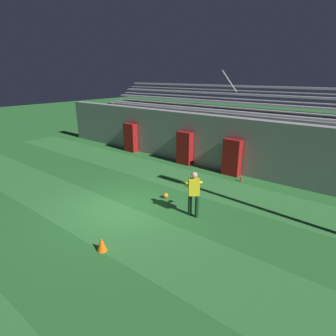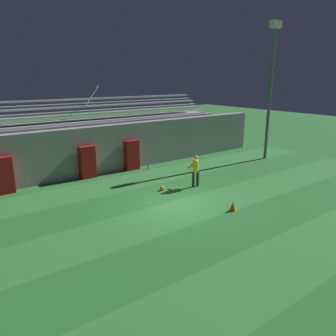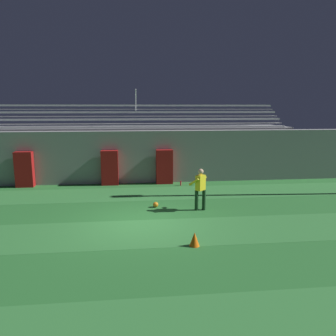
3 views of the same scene
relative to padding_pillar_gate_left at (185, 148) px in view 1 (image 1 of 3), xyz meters
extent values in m
plane|color=#286B2D|center=(1.44, -5.95, -0.91)|extent=(80.00, 80.00, 0.00)
cube|color=#337A38|center=(1.44, -6.99, -0.91)|extent=(28.00, 2.48, 0.01)
cube|color=#337A38|center=(1.44, -2.02, -0.91)|extent=(28.00, 2.48, 0.01)
cube|color=gray|center=(1.44, 0.55, 0.49)|extent=(24.00, 0.60, 2.80)
cube|color=maroon|center=(0.00, 0.00, 0.00)|extent=(0.88, 0.44, 1.82)
cube|color=maroon|center=(2.88, 0.00, 0.00)|extent=(0.88, 0.44, 1.82)
cube|color=maroon|center=(-4.31, 0.00, 0.00)|extent=(0.88, 0.44, 1.82)
cube|color=gray|center=(1.44, 2.55, 0.54)|extent=(18.00, 3.20, 2.90)
cube|color=#B7B7BC|center=(1.44, 1.30, 2.04)|extent=(17.10, 0.36, 0.10)
cube|color=gray|center=(1.44, 1.10, 1.81)|extent=(17.10, 0.60, 0.04)
cube|color=#B7B7BC|center=(1.44, 2.00, 2.44)|extent=(17.10, 0.36, 0.10)
cube|color=gray|center=(1.44, 1.80, 2.21)|extent=(17.10, 0.60, 0.04)
cube|color=#B7B7BC|center=(1.44, 2.70, 2.84)|extent=(17.10, 0.36, 0.10)
cube|color=gray|center=(1.44, 2.50, 2.61)|extent=(17.10, 0.60, 0.04)
cube|color=#B7B7BC|center=(1.44, 3.40, 3.24)|extent=(17.10, 0.36, 0.10)
cube|color=gray|center=(1.44, 3.20, 3.01)|extent=(17.10, 0.60, 0.04)
cylinder|color=#B7B7BC|center=(1.44, 2.10, 3.49)|extent=(0.06, 1.93, 1.25)
cylinder|color=#143319|center=(3.69, -4.80, -0.50)|extent=(0.20, 0.20, 0.82)
cylinder|color=#143319|center=(3.99, -4.80, -0.50)|extent=(0.20, 0.20, 0.82)
cube|color=yellow|center=(3.84, -4.80, 0.21)|extent=(0.44, 0.43, 0.60)
sphere|color=tan|center=(3.84, -4.80, 0.65)|extent=(0.22, 0.22, 0.22)
cylinder|color=yellow|center=(3.57, -4.86, 0.26)|extent=(0.39, 0.41, 0.37)
cylinder|color=yellow|center=(3.93, -4.53, 0.26)|extent=(0.39, 0.41, 0.37)
cube|color=silver|center=(3.47, -4.68, 0.13)|extent=(0.16, 0.16, 0.08)
cube|color=silver|center=(3.76, -4.41, 0.13)|extent=(0.16, 0.16, 0.08)
sphere|color=orange|center=(2.11, -4.24, -0.80)|extent=(0.22, 0.22, 0.22)
cone|color=orange|center=(2.98, -8.17, -0.70)|extent=(0.30, 0.30, 0.42)
cylinder|color=red|center=(3.68, -0.55, -0.79)|extent=(0.07, 0.07, 0.24)
camera|label=1|loc=(8.80, -12.35, 3.92)|focal=30.00mm
camera|label=2|loc=(-7.01, -16.91, 4.59)|focal=35.00mm
camera|label=3|loc=(1.24, -17.11, 3.10)|focal=35.00mm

